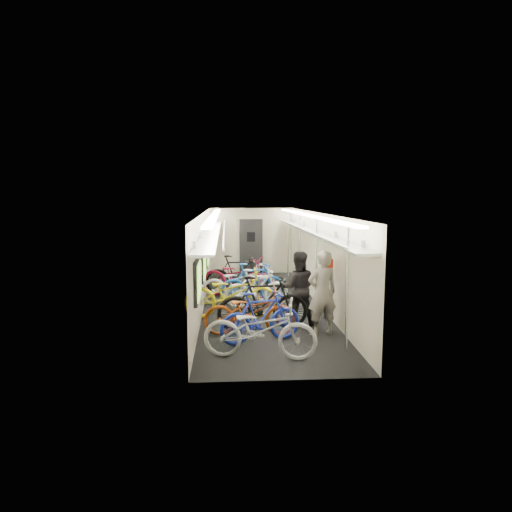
{
  "coord_description": "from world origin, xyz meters",
  "views": [
    {
      "loc": [
        -0.91,
        -11.69,
        2.82
      ],
      "look_at": [
        -0.07,
        1.04,
        1.15
      ],
      "focal_mm": 32.0,
      "sensor_mm": 36.0,
      "label": 1
    }
  ],
  "objects": [
    {
      "name": "train_car_shell",
      "position": [
        -0.36,
        0.71,
        1.66
      ],
      "size": [
        10.0,
        10.0,
        10.0
      ],
      "color": "black",
      "rests_on": "ground"
    },
    {
      "name": "passenger_near",
      "position": [
        1.04,
        -2.69,
        0.87
      ],
      "size": [
        0.71,
        0.54,
        1.74
      ],
      "primitive_type": "imported",
      "rotation": [
        0.0,
        0.0,
        3.35
      ],
      "color": "gray",
      "rests_on": "ground"
    },
    {
      "name": "bicycle_8",
      "position": [
        -0.59,
        0.85,
        0.58
      ],
      "size": [
        2.32,
        1.6,
        1.15
      ],
      "primitive_type": "imported",
      "rotation": [
        0.0,
        0.0,
        1.15
      ],
      "color": "maroon",
      "rests_on": "ground"
    },
    {
      "name": "bicycle_7",
      "position": [
        -0.22,
        0.1,
        0.55
      ],
      "size": [
        1.9,
        1.09,
        1.1
      ],
      "primitive_type": "imported",
      "rotation": [
        0.0,
        0.0,
        1.9
      ],
      "color": "#1B54A3",
      "rests_on": "ground"
    },
    {
      "name": "bicycle_2",
      "position": [
        -0.44,
        -2.67,
        0.49
      ],
      "size": [
        1.91,
        0.74,
        0.99
      ],
      "primitive_type": "imported",
      "rotation": [
        0.0,
        0.0,
        1.52
      ],
      "color": "#983A10",
      "rests_on": "ground"
    },
    {
      "name": "bicycle_0",
      "position": [
        -0.34,
        -4.02,
        0.52
      ],
      "size": [
        2.09,
        1.06,
        1.05
      ],
      "primitive_type": "imported",
      "rotation": [
        0.0,
        0.0,
        1.38
      ],
      "color": "silver",
      "rests_on": "ground"
    },
    {
      "name": "bicycle_1",
      "position": [
        -0.25,
        -3.14,
        0.5
      ],
      "size": [
        1.74,
        0.99,
        1.01
      ],
      "primitive_type": "imported",
      "rotation": [
        0.0,
        0.0,
        1.9
      ],
      "color": "#1C2EAC",
      "rests_on": "ground"
    },
    {
      "name": "bicycle_5",
      "position": [
        -0.14,
        -0.31,
        0.5
      ],
      "size": [
        1.72,
        0.74,
        1.0
      ],
      "primitive_type": "imported",
      "rotation": [
        0.0,
        0.0,
        1.74
      ],
      "color": "white",
      "rests_on": "ground"
    },
    {
      "name": "bicycle_9",
      "position": [
        -0.59,
        1.48,
        0.56
      ],
      "size": [
        1.9,
        0.65,
        1.13
      ],
      "primitive_type": "imported",
      "rotation": [
        0.0,
        0.0,
        1.63
      ],
      "color": "black",
      "rests_on": "ground"
    },
    {
      "name": "backpack",
      "position": [
        1.27,
        -2.03,
        1.28
      ],
      "size": [
        0.28,
        0.19,
        0.38
      ],
      "primitive_type": "cube",
      "rotation": [
        0.0,
        0.0,
        -0.21
      ],
      "color": "red",
      "rests_on": "passenger_near"
    },
    {
      "name": "bicycle_3",
      "position": [
        -0.14,
        -2.31,
        0.59
      ],
      "size": [
        1.99,
        0.72,
        1.17
      ],
      "primitive_type": "imported",
      "rotation": [
        0.0,
        0.0,
        1.66
      ],
      "color": "black",
      "rests_on": "ground"
    },
    {
      "name": "bicycle_4",
      "position": [
        -0.81,
        -1.25,
        0.57
      ],
      "size": [
        2.18,
        0.79,
        1.14
      ],
      "primitive_type": "imported",
      "rotation": [
        0.0,
        0.0,
        1.59
      ],
      "color": "gold",
      "rests_on": "ground"
    },
    {
      "name": "passenger_mid",
      "position": [
        0.66,
        -1.92,
        0.82
      ],
      "size": [
        0.85,
        0.69,
        1.63
      ],
      "primitive_type": "imported",
      "rotation": [
        0.0,
        0.0,
        3.04
      ],
      "color": "black",
      "rests_on": "ground"
    },
    {
      "name": "bicycle_6",
      "position": [
        -0.59,
        0.24,
        0.53
      ],
      "size": [
        2.14,
        1.17,
        1.07
      ],
      "primitive_type": "imported",
      "rotation": [
        0.0,
        0.0,
        1.81
      ],
      "color": "silver",
      "rests_on": "ground"
    }
  ]
}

